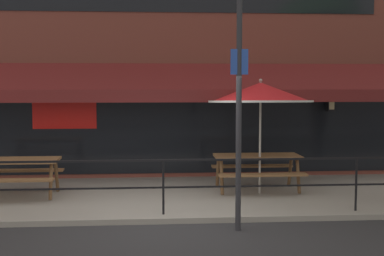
{
  "coord_description": "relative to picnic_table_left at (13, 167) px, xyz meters",
  "views": [
    {
      "loc": [
        -0.21,
        -8.88,
        2.39
      ],
      "look_at": [
        0.6,
        1.6,
        1.5
      ],
      "focal_mm": 50.0,
      "sensor_mm": 36.0,
      "label": 1
    }
  ],
  "objects": [
    {
      "name": "patio_deck",
      "position": [
        2.97,
        0.03,
        -0.66
      ],
      "size": [
        15.0,
        4.0,
        0.1
      ],
      "primitive_type": "cube",
      "color": "#9E998E",
      "rests_on": "ground"
    },
    {
      "name": "patio_umbrella_centre",
      "position": [
        5.01,
        -0.05,
        1.47
      ],
      "size": [
        2.14,
        2.14,
        2.38
      ],
      "color": "#B7B2A8",
      "rests_on": "patio_deck"
    },
    {
      "name": "restaurant_building",
      "position": [
        2.97,
        2.25,
        2.68
      ],
      "size": [
        15.0,
        1.6,
        6.81
      ],
      "color": "brown",
      "rests_on": "ground"
    },
    {
      "name": "ground_plane",
      "position": [
        2.97,
        -1.97,
        -0.71
      ],
      "size": [
        120.0,
        120.0,
        0.0
      ],
      "primitive_type": "plane",
      "color": "#2D2D30"
    },
    {
      "name": "patio_railing",
      "position": [
        2.97,
        -1.67,
        0.09
      ],
      "size": [
        13.84,
        0.04,
        0.97
      ],
      "color": "black",
      "rests_on": "patio_deck"
    },
    {
      "name": "picnic_table_left",
      "position": [
        0.0,
        0.0,
        0.0
      ],
      "size": [
        1.8,
        1.42,
        0.76
      ],
      "color": "brown",
      "rests_on": "patio_deck"
    },
    {
      "name": "street_sign_pole",
      "position": [
        4.17,
        -2.42,
        1.24
      ],
      "size": [
        0.28,
        0.09,
        3.78
      ],
      "color": "#2D2D33",
      "rests_on": "ground"
    },
    {
      "name": "picnic_table_centre",
      "position": [
        5.01,
        0.22,
        0.0
      ],
      "size": [
        1.8,
        1.42,
        0.76
      ],
      "color": "brown",
      "rests_on": "patio_deck"
    }
  ]
}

